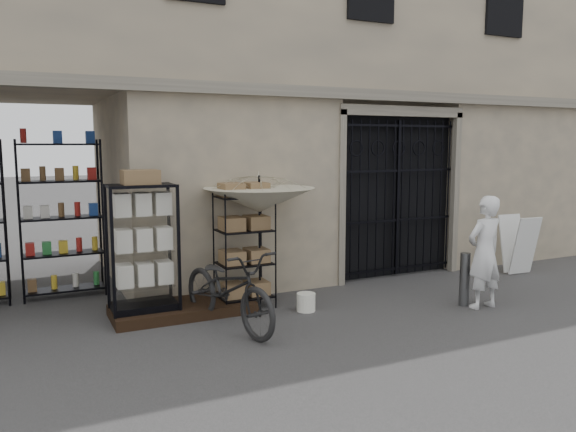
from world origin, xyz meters
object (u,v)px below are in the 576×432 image
market_umbrella (259,193)px  shopkeeper (482,307)px  white_bucket (306,302)px  easel_sign (518,244)px  bicycle (229,327)px  display_cabinet (143,254)px  wire_rack (244,250)px  steel_bollard (465,279)px

market_umbrella → shopkeeper: (2.93, -1.59, -1.70)m
white_bucket → shopkeeper: 2.65m
market_umbrella → easel_sign: (5.16, -0.22, -1.14)m
bicycle → shopkeeper: 3.81m
shopkeeper → easel_sign: 2.68m
display_cabinet → wire_rack: bearing=22.6°
wire_rack → easel_sign: (5.41, -0.20, -0.31)m
white_bucket → easel_sign: bearing=4.8°
wire_rack → market_umbrella: size_ratio=0.75×
display_cabinet → shopkeeper: 5.02m
bicycle → steel_bollard: size_ratio=2.54×
market_umbrella → easel_sign: 5.29m
shopkeeper → easel_sign: bearing=-151.9°
market_umbrella → easel_sign: bearing=-2.4°
white_bucket → easel_sign: easel_sign is taller
market_umbrella → bicycle: market_umbrella is taller
steel_bollard → bicycle: bearing=171.0°
white_bucket → steel_bollard: (2.29, -0.77, 0.27)m
easel_sign → display_cabinet: bearing=-178.0°
steel_bollard → shopkeeper: steel_bollard is taller
wire_rack → steel_bollard: 3.34m
market_umbrella → white_bucket: (0.47, -0.62, -1.56)m
shopkeeper → easel_sign: easel_sign is taller
steel_bollard → easel_sign: (2.40, 1.17, 0.15)m
display_cabinet → bicycle: 1.56m
wire_rack → market_umbrella: 0.87m
bicycle → steel_bollard: bearing=-22.4°
wire_rack → easel_sign: bearing=-22.7°
shopkeeper → white_bucket: bearing=-25.2°
display_cabinet → bicycle: bearing=-18.2°
wire_rack → market_umbrella: market_umbrella is taller
white_bucket → bicycle: 1.29m
bicycle → steel_bollard: bicycle is taller
market_umbrella → bicycle: size_ratio=1.15×
white_bucket → wire_rack: bearing=140.4°
white_bucket → shopkeeper: bearing=-21.7°
steel_bollard → wire_rack: bearing=155.5°
display_cabinet → market_umbrella: (1.74, 0.01, 0.77)m
bicycle → easel_sign: easel_sign is taller
steel_bollard → easel_sign: size_ratio=0.75×
bicycle → shopkeeper: size_ratio=1.22×
wire_rack → bicycle: bearing=-144.3°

